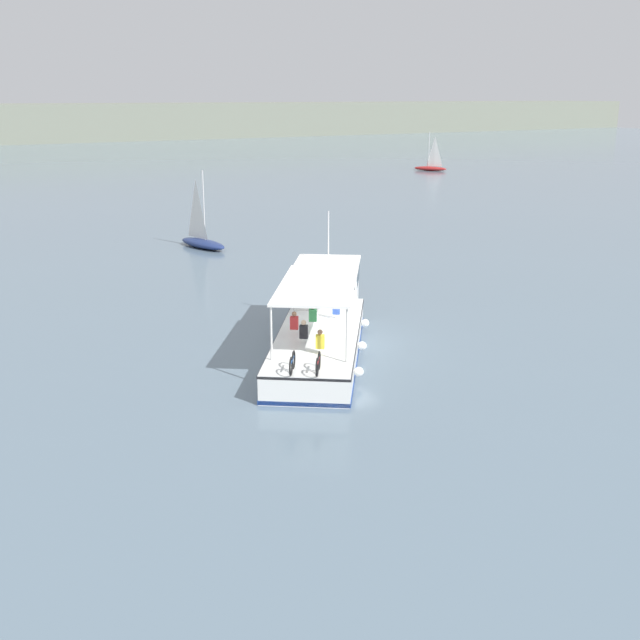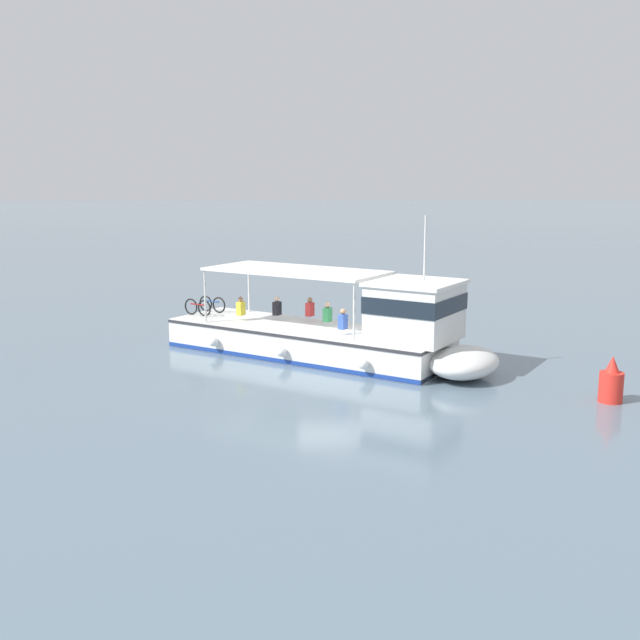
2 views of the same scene
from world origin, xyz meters
TOP-DOWN VIEW (x-y plane):
  - ground_plane at (0.00, 0.00)m, footprint 400.00×400.00m
  - ferry_main at (-0.82, 0.41)m, footprint 9.85×12.17m
  - sailboat_off_stern at (52.43, 61.96)m, footprint 3.75×4.81m
  - sailboat_far_left at (2.90, 23.73)m, footprint 2.44×4.99m
  - channel_buoy at (4.65, 7.87)m, footprint 0.70×0.70m

SIDE VIEW (x-z plane):
  - ground_plane at x=0.00m, z-range 0.00..0.00m
  - sailboat_off_stern at x=52.43m, z-range -2.16..3.24m
  - sailboat_far_left at x=2.90m, z-range -2.16..3.24m
  - channel_buoy at x=4.65m, z-range -0.13..1.27m
  - ferry_main at x=-0.82m, z-range -1.64..3.68m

